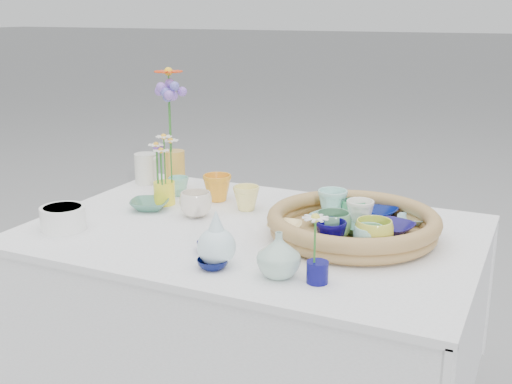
% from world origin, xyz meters
% --- Properties ---
extents(wicker_tray, '(0.47, 0.47, 0.08)m').
position_xyz_m(wicker_tray, '(0.28, 0.05, 0.80)').
color(wicker_tray, olive).
rests_on(wicker_tray, display_table).
extents(tray_ceramic_0, '(0.16, 0.16, 0.03)m').
position_xyz_m(tray_ceramic_0, '(0.30, 0.19, 0.80)').
color(tray_ceramic_0, '#000E5E').
rests_on(tray_ceramic_0, wicker_tray).
extents(tray_ceramic_1, '(0.15, 0.15, 0.03)m').
position_xyz_m(tray_ceramic_1, '(0.38, 0.08, 0.80)').
color(tray_ceramic_1, '#120C54').
rests_on(tray_ceramic_1, wicker_tray).
extents(tray_ceramic_2, '(0.11, 0.11, 0.08)m').
position_xyz_m(tray_ceramic_2, '(0.37, -0.06, 0.82)').
color(tray_ceramic_2, '#D6D946').
rests_on(tray_ceramic_2, wicker_tray).
extents(tray_ceramic_3, '(0.12, 0.12, 0.03)m').
position_xyz_m(tray_ceramic_3, '(0.29, 0.04, 0.80)').
color(tray_ceramic_3, '#4E8C74').
rests_on(tray_ceramic_3, wicker_tray).
extents(tray_ceramic_4, '(0.11, 0.11, 0.08)m').
position_xyz_m(tray_ceramic_4, '(0.25, -0.03, 0.82)').
color(tray_ceramic_4, '#5C946D').
rests_on(tray_ceramic_4, wicker_tray).
extents(tray_ceramic_5, '(0.13, 0.13, 0.03)m').
position_xyz_m(tray_ceramic_5, '(0.20, 0.07, 0.80)').
color(tray_ceramic_5, '#89C6BF').
rests_on(tray_ceramic_5, wicker_tray).
extents(tray_ceramic_6, '(0.10, 0.10, 0.08)m').
position_xyz_m(tray_ceramic_6, '(0.19, 0.15, 0.82)').
color(tray_ceramic_6, '#A4E0D3').
rests_on(tray_ceramic_6, wicker_tray).
extents(tray_ceramic_7, '(0.10, 0.10, 0.07)m').
position_xyz_m(tray_ceramic_7, '(0.28, 0.11, 0.82)').
color(tray_ceramic_7, white).
rests_on(tray_ceramic_7, wicker_tray).
extents(tray_ceramic_8, '(0.10, 0.10, 0.02)m').
position_xyz_m(tray_ceramic_8, '(0.41, 0.19, 0.79)').
color(tray_ceramic_8, '#A2D7E8').
rests_on(tray_ceramic_8, wicker_tray).
extents(tray_ceramic_9, '(0.10, 0.10, 0.07)m').
position_xyz_m(tray_ceramic_9, '(0.27, -0.10, 0.82)').
color(tray_ceramic_9, '#070247').
rests_on(tray_ceramic_9, wicker_tray).
extents(tray_ceramic_10, '(0.11, 0.11, 0.02)m').
position_xyz_m(tray_ceramic_10, '(0.11, -0.02, 0.79)').
color(tray_ceramic_10, '#FFE190').
rests_on(tray_ceramic_10, wicker_tray).
extents(tray_ceramic_11, '(0.10, 0.10, 0.06)m').
position_xyz_m(tray_ceramic_11, '(0.36, -0.07, 0.81)').
color(tray_ceramic_11, '#98DDCF').
rests_on(tray_ceramic_11, wicker_tray).
extents(tray_ceramic_12, '(0.09, 0.09, 0.06)m').
position_xyz_m(tray_ceramic_12, '(0.25, 0.15, 0.81)').
color(tray_ceramic_12, '#45A76A').
rests_on(tray_ceramic_12, wicker_tray).
extents(loose_ceramic_0, '(0.10, 0.10, 0.09)m').
position_xyz_m(loose_ceramic_0, '(-0.23, 0.21, 0.81)').
color(loose_ceramic_0, orange).
rests_on(loose_ceramic_0, display_table).
extents(loose_ceramic_1, '(0.10, 0.10, 0.08)m').
position_xyz_m(loose_ceramic_1, '(-0.10, 0.16, 0.80)').
color(loose_ceramic_1, '#FFEF83').
rests_on(loose_ceramic_1, display_table).
extents(loose_ceramic_2, '(0.16, 0.16, 0.03)m').
position_xyz_m(loose_ceramic_2, '(-0.38, 0.03, 0.78)').
color(loose_ceramic_2, '#467B65').
rests_on(loose_ceramic_2, display_table).
extents(loose_ceramic_3, '(0.11, 0.11, 0.08)m').
position_xyz_m(loose_ceramic_3, '(-0.21, 0.03, 0.80)').
color(loose_ceramic_3, silver).
rests_on(loose_ceramic_3, display_table).
extents(loose_ceramic_4, '(0.10, 0.10, 0.03)m').
position_xyz_m(loose_ceramic_4, '(-0.02, -0.20, 0.78)').
color(loose_ceramic_4, '#0E0067').
rests_on(loose_ceramic_4, display_table).
extents(loose_ceramic_5, '(0.08, 0.08, 0.06)m').
position_xyz_m(loose_ceramic_5, '(-0.38, 0.21, 0.80)').
color(loose_ceramic_5, '#7FCBB4').
rests_on(loose_ceramic_5, display_table).
extents(loose_ceramic_6, '(0.09, 0.09, 0.02)m').
position_xyz_m(loose_ceramic_6, '(0.04, -0.30, 0.78)').
color(loose_ceramic_6, '#070E40').
rests_on(loose_ceramic_6, display_table).
extents(fluted_bowl, '(0.13, 0.13, 0.07)m').
position_xyz_m(fluted_bowl, '(-0.49, -0.23, 0.80)').
color(fluted_bowl, white).
rests_on(fluted_bowl, display_table).
extents(bud_vase_paleblue, '(0.11, 0.11, 0.15)m').
position_xyz_m(bud_vase_paleblue, '(0.03, -0.28, 0.84)').
color(bud_vase_paleblue, white).
rests_on(bud_vase_paleblue, display_table).
extents(bud_vase_seafoam, '(0.12, 0.12, 0.11)m').
position_xyz_m(bud_vase_seafoam, '(0.20, -0.28, 0.82)').
color(bud_vase_seafoam, '#A6C8B7').
rests_on(bud_vase_seafoam, display_table).
extents(bud_vase_cobalt, '(0.06, 0.06, 0.05)m').
position_xyz_m(bud_vase_cobalt, '(0.29, -0.28, 0.79)').
color(bud_vase_cobalt, '#0A095A').
rests_on(bud_vase_cobalt, display_table).
extents(single_daisy, '(0.08, 0.08, 0.13)m').
position_xyz_m(single_daisy, '(0.29, -0.28, 0.87)').
color(single_daisy, white).
rests_on(single_daisy, bud_vase_cobalt).
extents(tall_vase_yellow, '(0.09, 0.09, 0.14)m').
position_xyz_m(tall_vase_yellow, '(-0.43, 0.27, 0.83)').
color(tall_vase_yellow, gold).
rests_on(tall_vase_yellow, display_table).
extents(gerbera, '(0.14, 0.14, 0.29)m').
position_xyz_m(gerbera, '(-0.44, 0.28, 1.04)').
color(gerbera, '#F73E10').
rests_on(gerbera, tall_vase_yellow).
extents(hydrangea, '(0.08, 0.08, 0.29)m').
position_xyz_m(hydrangea, '(-0.43, 0.26, 1.00)').
color(hydrangea, '#605DBF').
rests_on(hydrangea, tall_vase_yellow).
extents(white_pitcher, '(0.13, 0.11, 0.11)m').
position_xyz_m(white_pitcher, '(-0.57, 0.29, 0.82)').
color(white_pitcher, silver).
rests_on(white_pitcher, display_table).
extents(daisy_cup, '(0.09, 0.09, 0.07)m').
position_xyz_m(daisy_cup, '(-0.36, 0.10, 0.80)').
color(daisy_cup, yellow).
rests_on(daisy_cup, display_table).
extents(daisy_posy, '(0.10, 0.10, 0.15)m').
position_xyz_m(daisy_posy, '(-0.36, 0.09, 0.92)').
color(daisy_posy, white).
rests_on(daisy_posy, daisy_cup).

